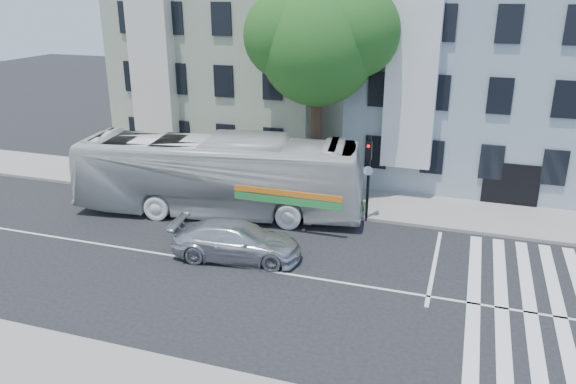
% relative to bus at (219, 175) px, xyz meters
% --- Properties ---
extents(ground, '(120.00, 120.00, 0.00)m').
position_rel_bus_xyz_m(ground, '(3.68, -4.86, -1.87)').
color(ground, black).
rests_on(ground, ground).
extents(sidewalk_far, '(80.00, 4.00, 0.15)m').
position_rel_bus_xyz_m(sidewalk_far, '(3.68, 3.14, -1.80)').
color(sidewalk_far, gray).
rests_on(sidewalk_far, ground).
extents(building_left, '(12.00, 10.00, 11.00)m').
position_rel_bus_xyz_m(building_left, '(-3.32, 10.14, 3.63)').
color(building_left, gray).
rests_on(building_left, ground).
extents(building_right, '(12.00, 10.00, 11.00)m').
position_rel_bus_xyz_m(building_right, '(10.68, 10.14, 3.63)').
color(building_right, '#909EAC').
rests_on(building_right, ground).
extents(street_tree, '(7.30, 5.90, 11.10)m').
position_rel_bus_xyz_m(street_tree, '(3.74, 3.88, 5.96)').
color(street_tree, '#2D2116').
rests_on(street_tree, ground).
extents(bus, '(5.17, 13.77, 3.75)m').
position_rel_bus_xyz_m(bus, '(0.00, 0.00, 0.00)').
color(bus, silver).
rests_on(bus, ground).
extents(sedan, '(2.72, 5.33, 1.48)m').
position_rel_bus_xyz_m(sedan, '(2.68, -4.17, -1.13)').
color(sedan, silver).
rests_on(sedan, ground).
extents(hedge, '(8.54, 1.66, 0.70)m').
position_rel_bus_xyz_m(hedge, '(2.11, 1.44, -1.37)').
color(hedge, '#1B531B').
rests_on(hedge, sidewalk_far).
extents(traffic_signal, '(0.42, 0.52, 3.97)m').
position_rel_bus_xyz_m(traffic_signal, '(6.83, 1.09, 0.69)').
color(traffic_signal, black).
rests_on(traffic_signal, ground).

